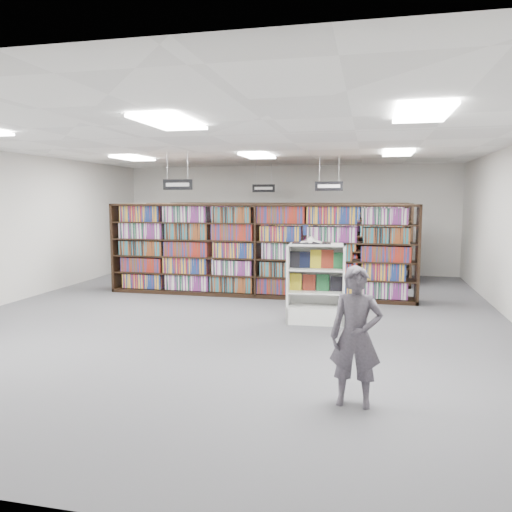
% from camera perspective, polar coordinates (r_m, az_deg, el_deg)
% --- Properties ---
extents(floor, '(12.00, 12.00, 0.00)m').
position_cam_1_polar(floor, '(9.54, -2.47, -6.87)').
color(floor, '#49494E').
rests_on(floor, ground).
extents(ceiling, '(10.00, 12.00, 0.10)m').
position_cam_1_polar(ceiling, '(9.33, -2.57, 12.62)').
color(ceiling, white).
rests_on(ceiling, wall_back).
extents(wall_back, '(10.00, 0.10, 3.20)m').
position_cam_1_polar(wall_back, '(15.16, 3.51, 4.23)').
color(wall_back, silver).
rests_on(wall_back, ground).
extents(wall_front, '(10.00, 0.10, 3.20)m').
position_cam_1_polar(wall_front, '(3.89, -26.66, -3.24)').
color(wall_front, silver).
rests_on(wall_front, ground).
extents(wall_left, '(0.10, 12.00, 3.20)m').
position_cam_1_polar(wall_left, '(11.67, -26.97, 2.83)').
color(wall_left, silver).
rests_on(wall_left, ground).
extents(bookshelf_row_near, '(7.00, 0.60, 2.10)m').
position_cam_1_polar(bookshelf_row_near, '(11.28, 0.18, 0.64)').
color(bookshelf_row_near, black).
rests_on(bookshelf_row_near, floor).
extents(bookshelf_row_mid, '(7.00, 0.60, 2.10)m').
position_cam_1_polar(bookshelf_row_mid, '(13.23, 2.08, 1.51)').
color(bookshelf_row_mid, black).
rests_on(bookshelf_row_mid, floor).
extents(bookshelf_row_far, '(7.00, 0.60, 2.10)m').
position_cam_1_polar(bookshelf_row_far, '(14.90, 3.30, 2.07)').
color(bookshelf_row_far, black).
rests_on(bookshelf_row_far, floor).
extents(aisle_sign_left, '(0.65, 0.02, 0.80)m').
position_cam_1_polar(aisle_sign_left, '(10.71, -8.95, 8.18)').
color(aisle_sign_left, '#B2B2B7').
rests_on(aisle_sign_left, ceiling).
extents(aisle_sign_right, '(0.65, 0.02, 0.80)m').
position_cam_1_polar(aisle_sign_right, '(11.99, 8.33, 8.00)').
color(aisle_sign_right, '#B2B2B7').
rests_on(aisle_sign_right, ceiling).
extents(aisle_sign_center, '(0.65, 0.02, 0.80)m').
position_cam_1_polar(aisle_sign_center, '(14.26, 0.87, 7.83)').
color(aisle_sign_center, '#B2B2B7').
rests_on(aisle_sign_center, ceiling).
extents(troffer_front_center, '(0.60, 1.20, 0.04)m').
position_cam_1_polar(troffer_front_center, '(6.51, -9.84, 14.82)').
color(troffer_front_center, white).
rests_on(troffer_front_center, ceiling).
extents(troffer_front_right, '(0.60, 1.20, 0.04)m').
position_cam_1_polar(troffer_front_right, '(6.05, 18.48, 15.23)').
color(troffer_front_right, white).
rests_on(troffer_front_right, ceiling).
extents(troffer_back_left, '(0.60, 1.20, 0.04)m').
position_cam_1_polar(troffer_back_left, '(12.27, -13.87, 10.79)').
color(troffer_back_left, white).
rests_on(troffer_back_left, ceiling).
extents(troffer_back_center, '(0.60, 1.20, 0.04)m').
position_cam_1_polar(troffer_back_center, '(11.26, 0.19, 11.38)').
color(troffer_back_center, white).
rests_on(troffer_back_center, ceiling).
extents(troffer_back_right, '(0.60, 1.20, 0.04)m').
position_cam_1_polar(troffer_back_right, '(11.00, 15.92, 11.24)').
color(troffer_back_right, white).
rests_on(troffer_back_right, ceiling).
extents(endcap_display, '(1.05, 0.57, 1.43)m').
position_cam_1_polar(endcap_display, '(9.04, 6.84, -4.54)').
color(endcap_display, silver).
rests_on(endcap_display, floor).
extents(open_book, '(0.71, 0.45, 0.13)m').
position_cam_1_polar(open_book, '(8.93, 6.33, 1.65)').
color(open_book, black).
rests_on(open_book, endcap_display).
extents(shopper, '(0.57, 0.39, 1.51)m').
position_cam_1_polar(shopper, '(5.48, 11.34, -9.02)').
color(shopper, '#504A55').
rests_on(shopper, floor).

